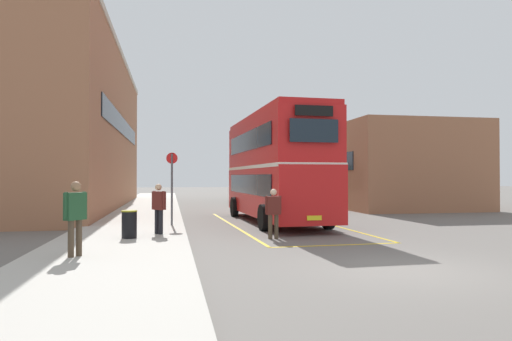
{
  "coord_description": "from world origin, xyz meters",
  "views": [
    {
      "loc": [
        -5.03,
        -9.15,
        2.02
      ],
      "look_at": [
        -0.86,
        13.13,
        2.34
      ],
      "focal_mm": 32.1,
      "sensor_mm": 36.0,
      "label": 1
    }
  ],
  "objects": [
    {
      "name": "pedestrian_boarding",
      "position": [
        -1.73,
        5.42,
        0.94
      ],
      "size": [
        0.55,
        0.26,
        1.63
      ],
      "color": "#473828",
      "rests_on": "ground"
    },
    {
      "name": "brick_building_left",
      "position": [
        -10.96,
        21.81,
        5.0
      ],
      "size": [
        5.84,
        25.45,
        10.0
      ],
      "color": "#9E6647",
      "rests_on": "ground"
    },
    {
      "name": "depot_building_right",
      "position": [
        9.53,
        22.4,
        2.71
      ],
      "size": [
        8.13,
        16.7,
        5.42
      ],
      "color": "#9E6647",
      "rests_on": "ground"
    },
    {
      "name": "pedestrian_waiting_near",
      "position": [
        -5.41,
        6.24,
        1.09
      ],
      "size": [
        0.47,
        0.5,
        1.65
      ],
      "color": "black",
      "rests_on": "sidewalk_left"
    },
    {
      "name": "single_deck_bus",
      "position": [
        3.27,
        28.38,
        1.64
      ],
      "size": [
        3.54,
        9.05,
        3.02
      ],
      "color": "black",
      "rests_on": "ground"
    },
    {
      "name": "litter_bin",
      "position": [
        -6.28,
        5.4,
        0.57
      ],
      "size": [
        0.48,
        0.48,
        0.85
      ],
      "color": "black",
      "rests_on": "sidewalk_left"
    },
    {
      "name": "pedestrian_waiting_far",
      "position": [
        -7.24,
        2.25,
        1.18
      ],
      "size": [
        0.49,
        0.53,
        1.78
      ],
      "color": "#473828",
      "rests_on": "sidewalk_left"
    },
    {
      "name": "bay_marking_yellow",
      "position": [
        -0.39,
        8.92,
        0.0
      ],
      "size": [
        4.67,
        12.4,
        0.01
      ],
      "color": "gold",
      "rests_on": "ground"
    },
    {
      "name": "sidewalk_left",
      "position": [
        -6.5,
        16.8,
        0.07
      ],
      "size": [
        4.0,
        57.6,
        0.14
      ],
      "primitive_type": "cube",
      "color": "#B2ADA3",
      "rests_on": "ground"
    },
    {
      "name": "bus_stop_sign",
      "position": [
        -4.98,
        9.13,
        1.84
      ],
      "size": [
        0.44,
        0.08,
        2.84
      ],
      "color": "#4C4C51",
      "rests_on": "sidewalk_left"
    },
    {
      "name": "ground_plane",
      "position": [
        0.0,
        14.4,
        0.0
      ],
      "size": [
        135.6,
        135.6,
        0.0
      ],
      "primitive_type": "plane",
      "color": "#66605B"
    },
    {
      "name": "double_decker_bus",
      "position": [
        -0.43,
        10.83,
        2.51
      ],
      "size": [
        3.12,
        10.33,
        4.75
      ],
      "color": "black",
      "rests_on": "ground"
    }
  ]
}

